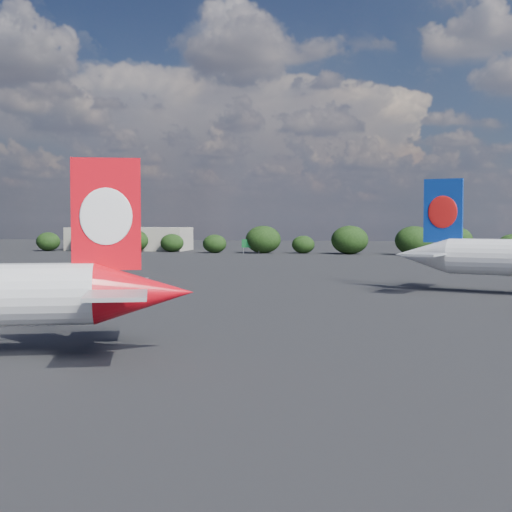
# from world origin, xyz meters

# --- Properties ---
(ground) EXTENTS (500.00, 500.00, 0.00)m
(ground) POSITION_xyz_m (0.00, 60.00, 0.00)
(ground) COLOR black
(ground) RESTS_ON ground
(terminal_building) EXTENTS (42.00, 16.00, 8.00)m
(terminal_building) POSITION_xyz_m (-65.00, 192.00, 4.00)
(terminal_building) COLOR gray
(terminal_building) RESTS_ON ground
(highway_sign) EXTENTS (6.00, 0.30, 4.50)m
(highway_sign) POSITION_xyz_m (-18.00, 176.00, 3.13)
(highway_sign) COLOR #13612A
(highway_sign) RESTS_ON ground
(billboard_yellow) EXTENTS (5.00, 0.30, 5.50)m
(billboard_yellow) POSITION_xyz_m (12.00, 182.00, 3.87)
(billboard_yellow) COLOR yellow
(billboard_yellow) RESTS_ON ground
(horizon_treeline) EXTENTS (204.95, 15.87, 9.11)m
(horizon_treeline) POSITION_xyz_m (17.00, 179.32, 4.13)
(horizon_treeline) COLOR black
(horizon_treeline) RESTS_ON ground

